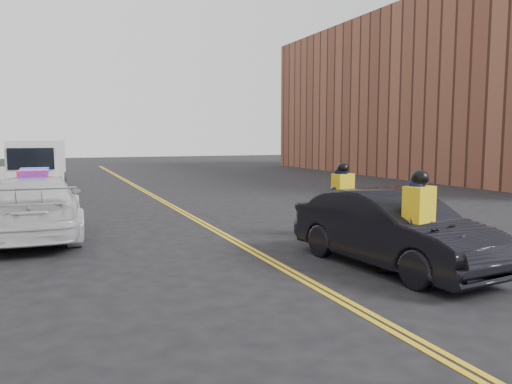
{
  "coord_description": "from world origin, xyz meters",
  "views": [
    {
      "loc": [
        -4.26,
        -9.75,
        2.61
      ],
      "look_at": [
        0.35,
        1.36,
        1.3
      ],
      "focal_mm": 35.0,
      "sensor_mm": 36.0,
      "label": 1
    }
  ],
  "objects": [
    {
      "name": "ground",
      "position": [
        0.0,
        0.0,
        0.0
      ],
      "size": [
        120.0,
        120.0,
        0.0
      ],
      "primitive_type": "plane",
      "color": "black",
      "rests_on": "ground"
    },
    {
      "name": "center_line_left",
      "position": [
        -0.08,
        8.0,
        0.01
      ],
      "size": [
        0.1,
        60.0,
        0.01
      ],
      "primitive_type": "cube",
      "color": "gold",
      "rests_on": "ground"
    },
    {
      "name": "center_line_right",
      "position": [
        0.08,
        8.0,
        0.01
      ],
      "size": [
        0.1,
        60.0,
        0.01
      ],
      "primitive_type": "cube",
      "color": "gold",
      "rests_on": "ground"
    },
    {
      "name": "building_across",
      "position": [
        22.0,
        18.0,
        5.5
      ],
      "size": [
        12.0,
        30.0,
        11.0
      ],
      "primitive_type": "cube",
      "color": "brown",
      "rests_on": "ground"
    },
    {
      "name": "police_cruiser",
      "position": [
        -4.65,
        4.4,
        0.82
      ],
      "size": [
        2.41,
        5.68,
        1.79
      ],
      "rotation": [
        0.0,
        0.0,
        3.12
      ],
      "color": "silver",
      "rests_on": "ground"
    },
    {
      "name": "dark_sedan",
      "position": [
        2.06,
        -1.67,
        0.78
      ],
      "size": [
        2.16,
        4.87,
        1.55
      ],
      "primitive_type": "imported",
      "rotation": [
        0.0,
        0.0,
        0.11
      ],
      "color": "black",
      "rests_on": "ground"
    },
    {
      "name": "cargo_van",
      "position": [
        -4.78,
        17.53,
        1.21
      ],
      "size": [
        2.68,
        6.1,
        2.48
      ],
      "rotation": [
        0.0,
        0.0,
        -0.09
      ],
      "color": "silver",
      "rests_on": "ground"
    },
    {
      "name": "cyclist_near",
      "position": [
        1.88,
        -2.66,
        0.71
      ],
      "size": [
        1.3,
        2.2,
        2.04
      ],
      "rotation": [
        0.0,
        0.0,
        0.3
      ],
      "color": "black",
      "rests_on": "ground"
    },
    {
      "name": "cyclist_far",
      "position": [
        2.82,
        1.38,
        0.78
      ],
      "size": [
        0.98,
        2.01,
        1.97
      ],
      "rotation": [
        0.0,
        0.0,
        0.17
      ],
      "color": "black",
      "rests_on": "ground"
    }
  ]
}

